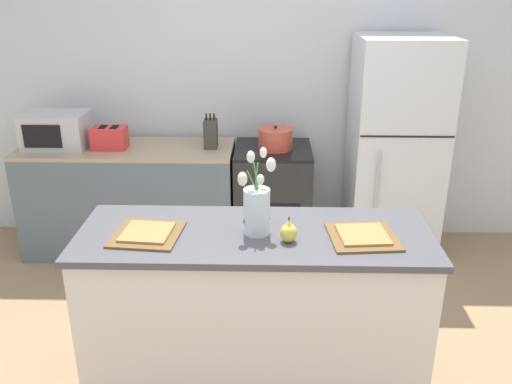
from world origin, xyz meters
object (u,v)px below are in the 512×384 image
Objects in this scene: flower_vase at (257,206)px; microwave at (57,130)px; plate_setting_left at (147,233)px; pear_figurine at (289,232)px; knife_block at (211,134)px; stove_range at (273,200)px; plate_setting_right at (363,236)px; cooking_pot at (275,139)px; refrigerator at (395,151)px; toaster at (110,138)px.

microwave is (-1.60, 1.60, -0.06)m from flower_vase.
flower_vase is at bearing 4.34° from plate_setting_left.
pear_figurine is 0.38× the size of plate_setting_left.
plate_setting_left is 1.66m from knife_block.
plate_setting_left is at bearing 175.82° from pear_figurine.
stove_range is 1.73m from flower_vase.
plate_setting_right is 1.32× the size of knife_block.
cooking_pot is 1.01× the size of knife_block.
pear_figurine is 0.50× the size of cooking_pot.
pear_figurine is at bearing -4.18° from plate_setting_left.
cooking_pot is (0.02, -0.01, 0.52)m from stove_range.
refrigerator is 4.89× the size of plate_setting_right.
plate_setting_left is 1.76m from cooking_pot.
refrigerator is at bearing 0.84° from toaster.
knife_block is at bearing 103.87° from flower_vase.
plate_setting_right is 2.69m from microwave.
toaster is (-1.18, 1.57, -0.11)m from flower_vase.
plate_setting_right is at bearing -75.13° from stove_range.
refrigerator is 1.92m from pear_figurine.
plate_setting_right is (-0.51, -1.65, 0.08)m from refrigerator.
stove_range is 3.28× the size of knife_block.
toaster is at bearing 136.66° from plate_setting_right.
toaster is 0.79m from knife_block.
stove_range is 3.25× the size of cooking_pot.
plate_setting_left is at bearing -95.11° from knife_block.
refrigerator is 1.73m from plate_setting_right.
cooking_pot is 0.51m from knife_block.
microwave reaches higher than plate_setting_right.
plate_setting_left is at bearing -68.48° from toaster.
refrigerator is 4.05× the size of flower_vase.
stove_range is at bearing 141.91° from cooking_pot.
toaster is (-0.64, 1.61, 0.02)m from plate_setting_left.
flower_vase is at bearing -44.98° from microwave.
knife_block is (-1.44, 0.01, 0.13)m from refrigerator.
pear_figurine is at bearing -172.08° from plate_setting_right.
stove_range is at bearing -179.96° from refrigerator.
plate_setting_left is at bearing -111.80° from cooking_pot.
microwave reaches higher than stove_range.
plate_setting_right is (0.44, -1.65, 0.50)m from stove_range.
pear_figurine reaches higher than plate_setting_right.
knife_block is (-0.93, 1.66, 0.05)m from plate_setting_right.
toaster is (-2.22, -0.03, 0.10)m from refrigerator.
microwave and knife_block have the same top height.
cooking_pot is at bearing -0.41° from microwave.
refrigerator is at bearing 72.69° from plate_setting_right.
pear_figurine is (0.07, -1.70, 0.55)m from stove_range.
flower_vase reaches higher than pear_figurine.
stove_range is 1.79m from microwave.
cooking_pot is at bearing -179.17° from refrigerator.
plate_setting_right is (1.07, 0.00, 0.00)m from plate_setting_left.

